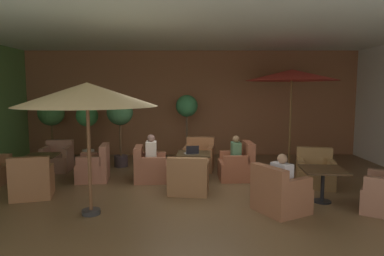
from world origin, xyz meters
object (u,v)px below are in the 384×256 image
(iced_drink_cup, at_px, (189,151))
(armchair_front_right_west, at_px, (59,159))
(armchair_front_left_north, at_px, (190,178))
(patio_umbrella_tall_red, at_px, (293,76))
(potted_tree_mid_right, at_px, (52,116))
(patron_by_window, at_px, (283,173))
(open_laptop, at_px, (193,152))
(armchair_mid_center_south, at_px, (280,194))
(patron_with_friend, at_px, (152,151))
(cafe_table_front_left, at_px, (195,158))
(potted_tree_mid_left, at_px, (88,121))
(cafe_table_mid_center, at_px, (324,175))
(armchair_front_left_east, at_px, (239,166))
(potted_tree_left_corner, at_px, (188,113))
(armchair_mid_center_east, at_px, (316,173))
(potted_tree_right_corner, at_px, (121,118))
(patron_blue_shirt, at_px, (237,150))
(patio_umbrella_center_beige, at_px, (88,95))
(armchair_front_left_south, at_px, (200,158))
(armchair_front_right_east, at_px, (33,182))
(cafe_table_front_right, at_px, (43,162))
(armchair_front_right_south, at_px, (96,167))
(armchair_front_left_west, at_px, (151,168))

(iced_drink_cup, bearing_deg, armchair_front_right_west, 163.72)
(armchair_front_left_north, relative_size, patio_umbrella_tall_red, 0.33)
(potted_tree_mid_right, relative_size, patron_by_window, 3.09)
(iced_drink_cup, relative_size, open_laptop, 0.30)
(armchair_mid_center_south, relative_size, patron_with_friend, 1.58)
(cafe_table_front_left, bearing_deg, potted_tree_mid_left, 145.25)
(cafe_table_mid_center, distance_m, iced_drink_cup, 3.06)
(cafe_table_mid_center, xyz_separation_m, patron_by_window, (-0.93, -0.52, 0.16))
(armchair_front_left_east, relative_size, potted_tree_mid_right, 0.49)
(armchair_front_left_east, distance_m, potted_tree_mid_left, 4.87)
(armchair_front_left_east, bearing_deg, potted_tree_left_corner, 118.95)
(open_laptop, bearing_deg, armchair_mid_center_east, -9.42)
(armchair_front_left_north, height_order, armchair_front_left_east, armchair_front_left_east)
(cafe_table_mid_center, relative_size, potted_tree_right_corner, 0.45)
(armchair_mid_center_south, height_order, patron_blue_shirt, patron_blue_shirt)
(armchair_front_right_west, relative_size, patio_umbrella_center_beige, 0.36)
(armchair_front_left_south, xyz_separation_m, patron_with_friend, (-1.16, -1.12, 0.41))
(armchair_mid_center_east, bearing_deg, armchair_front_left_east, 159.88)
(patio_umbrella_center_beige, height_order, potted_tree_left_corner, patio_umbrella_center_beige)
(armchair_front_left_north, height_order, patio_umbrella_tall_red, patio_umbrella_tall_red)
(patron_by_window, bearing_deg, armchair_mid_center_east, 53.75)
(armchair_front_left_east, relative_size, iced_drink_cup, 8.23)
(armchair_front_left_south, height_order, potted_tree_mid_left, potted_tree_mid_left)
(potted_tree_left_corner, xyz_separation_m, open_laptop, (0.16, -2.43, -0.76))
(patron_by_window, height_order, iced_drink_cup, patron_by_window)
(armchair_front_right_east, distance_m, armchair_mid_center_east, 6.00)
(armchair_front_right_west, xyz_separation_m, potted_tree_left_corner, (3.45, 1.36, 1.16))
(armchair_mid_center_south, bearing_deg, patron_by_window, 29.10)
(patron_blue_shirt, distance_m, patron_by_window, 2.26)
(patio_umbrella_tall_red, bearing_deg, potted_tree_right_corner, 179.25)
(armchair_mid_center_south, distance_m, open_laptop, 2.61)
(armchair_front_left_east, height_order, armchair_mid_center_east, armchair_front_left_east)
(cafe_table_front_left, xyz_separation_m, patio_umbrella_center_beige, (-1.80, -2.29, 1.53))
(armchair_front_left_north, bearing_deg, armchair_mid_center_east, 9.78)
(armchair_mid_center_south, bearing_deg, iced_drink_cup, 127.86)
(cafe_table_front_right, distance_m, patron_with_friend, 2.55)
(armchair_front_left_east, relative_size, potted_tree_mid_left, 0.53)
(armchair_mid_center_east, bearing_deg, iced_drink_cup, 170.05)
(armchair_front_right_east, height_order, potted_tree_left_corner, potted_tree_left_corner)
(armchair_front_left_south, bearing_deg, cafe_table_mid_center, -49.29)
(armchair_front_left_south, relative_size, patron_with_friend, 1.32)
(potted_tree_mid_left, height_order, potted_tree_mid_right, potted_tree_mid_right)
(armchair_front_left_east, height_order, potted_tree_right_corner, potted_tree_right_corner)
(potted_tree_mid_left, bearing_deg, armchair_front_left_north, -46.56)
(armchair_front_left_south, xyz_separation_m, armchair_mid_center_east, (2.55, -1.60, -0.01))
(armchair_front_right_south, bearing_deg, armchair_front_left_west, -0.46)
(cafe_table_front_left, bearing_deg, patron_with_friend, -175.70)
(patio_umbrella_tall_red, bearing_deg, potted_tree_mid_left, 171.72)
(armchair_front_right_west, bearing_deg, iced_drink_cup, -16.28)
(armchair_front_right_east, distance_m, patio_umbrella_center_beige, 2.44)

